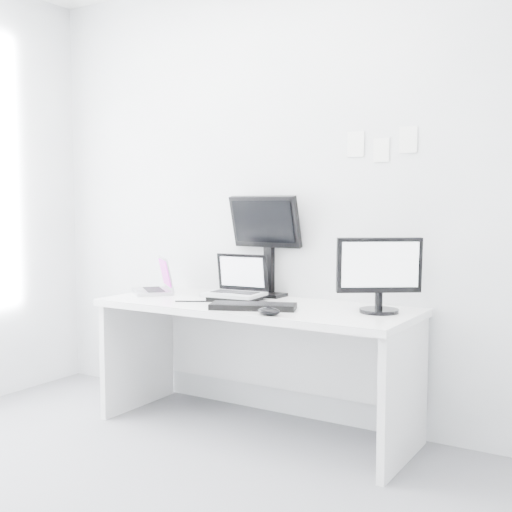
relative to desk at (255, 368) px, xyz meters
The scene contains 12 objects.
back_wall 1.05m from the desk, 90.00° to the left, with size 3.60×3.60×0.00m, color silver.
desk is the anchor object (origin of this frame).
macbook 0.92m from the desk, behind, with size 0.32×0.24×0.24m, color #ADADB1.
speaker 0.63m from the desk, 137.34° to the left, with size 0.09×0.09×0.19m, color black.
dell_laptop 0.53m from the desk, 168.01° to the left, with size 0.33×0.25×0.27m, color #A8ABAF.
rear_monitor 0.75m from the desk, 108.67° to the left, with size 0.46×0.17×0.62m, color black.
samsung_monitor 0.91m from the desk, ahead, with size 0.44×0.20×0.40m, color black.
keyboard 0.43m from the desk, 60.98° to the right, with size 0.45×0.16×0.03m, color black.
mouse 0.55m from the desk, 47.88° to the right, with size 0.12×0.08×0.04m, color black.
wall_note_0 1.38m from the desk, 37.40° to the left, with size 0.10×0.00×0.14m, color white.
wall_note_1 1.40m from the desk, 29.83° to the left, with size 0.09×0.00×0.13m, color white.
wall_note_2 1.51m from the desk, 24.64° to the left, with size 0.10×0.00×0.14m, color white.
Camera 1 is at (1.88, -1.79, 1.29)m, focal length 45.24 mm.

